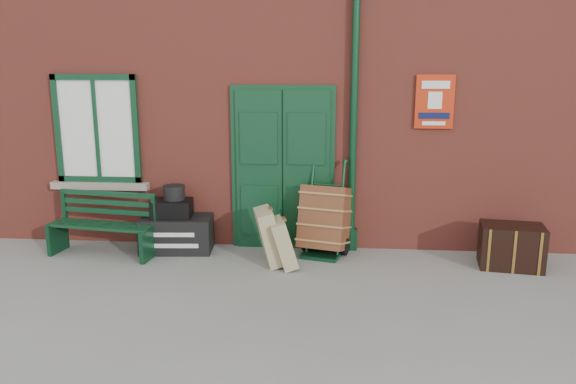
# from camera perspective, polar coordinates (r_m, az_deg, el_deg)

# --- Properties ---
(ground) EXTENTS (80.00, 80.00, 0.00)m
(ground) POSITION_cam_1_polar(r_m,az_deg,el_deg) (6.61, 0.89, -9.69)
(ground) COLOR gray
(ground) RESTS_ON ground
(station_building) EXTENTS (10.30, 4.30, 4.36)m
(station_building) POSITION_cam_1_polar(r_m,az_deg,el_deg) (9.59, 2.42, 10.67)
(station_building) COLOR #9C4032
(station_building) RESTS_ON ground
(bench) EXTENTS (1.46, 0.64, 0.88)m
(bench) POSITION_cam_1_polar(r_m,az_deg,el_deg) (7.98, -18.22, -2.99)
(bench) COLOR #0E351D
(bench) RESTS_ON ground
(houdini_trunk) EXTENTS (1.00, 0.61, 0.48)m
(houdini_trunk) POSITION_cam_1_polar(r_m,az_deg,el_deg) (7.93, -11.23, -4.18)
(houdini_trunk) COLOR black
(houdini_trunk) RESTS_ON ground
(strongbox) EXTENTS (0.56, 0.43, 0.24)m
(strongbox) POSITION_cam_1_polar(r_m,az_deg,el_deg) (7.84, -11.70, -1.64)
(strongbox) COLOR black
(strongbox) RESTS_ON houdini_trunk
(hatbox) EXTENTS (0.31, 0.31, 0.19)m
(hatbox) POSITION_cam_1_polar(r_m,az_deg,el_deg) (7.81, -11.50, -0.06)
(hatbox) COLOR black
(hatbox) RESTS_ON strongbox
(suitcase_back) EXTENTS (0.48, 0.59, 0.74)m
(suitcase_back) POSITION_cam_1_polar(r_m,az_deg,el_deg) (7.23, -1.92, -4.53)
(suitcase_back) COLOR tan
(suitcase_back) RESTS_ON ground
(suitcase_front) EXTENTS (0.46, 0.53, 0.64)m
(suitcase_front) POSITION_cam_1_polar(r_m,az_deg,el_deg) (7.13, -0.57, -5.21)
(suitcase_front) COLOR tan
(suitcase_front) RESTS_ON ground
(porter_trolley) EXTENTS (0.76, 0.80, 1.26)m
(porter_trolley) POSITION_cam_1_polar(r_m,az_deg,el_deg) (7.59, 3.75, -2.76)
(porter_trolley) COLOR #0C321B
(porter_trolley) RESTS_ON ground
(dark_trunk) EXTENTS (0.83, 0.60, 0.55)m
(dark_trunk) POSITION_cam_1_polar(r_m,az_deg,el_deg) (7.69, 21.74, -5.14)
(dark_trunk) COLOR black
(dark_trunk) RESTS_ON ground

